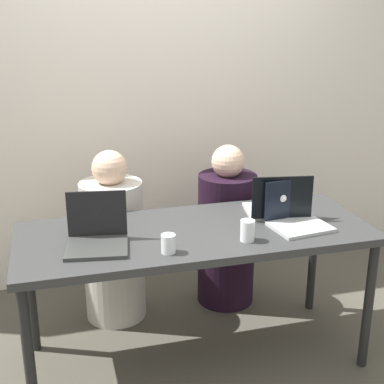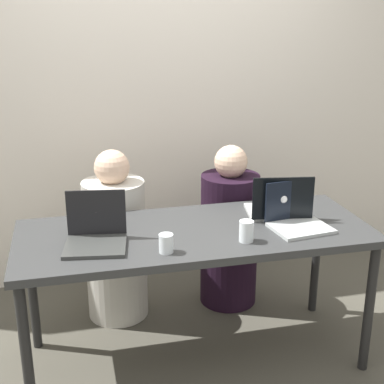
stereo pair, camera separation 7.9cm
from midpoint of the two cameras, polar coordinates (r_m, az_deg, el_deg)
name	(u,v)px [view 1 (the left image)]	position (r m, az deg, el deg)	size (l,w,h in m)	color
ground_plane	(195,356)	(3.10, -0.40, -17.12)	(12.00, 12.00, 0.00)	#47443A
back_wall	(151,103)	(3.65, -5.03, 9.45)	(4.67, 0.10, 2.46)	silver
desk	(196,242)	(2.75, -0.44, -5.34)	(1.80, 0.71, 0.76)	#2F3131
person_on_left	(113,245)	(3.28, -9.07, -5.66)	(0.45, 0.45, 1.06)	#BBB7AB
person_on_right	(226,234)	(3.42, 3.03, -4.51)	(0.44, 0.44, 1.05)	black
laptop_front_right	(296,217)	(2.80, 10.27, -2.61)	(0.31, 0.28, 0.23)	#B1B7B6
laptop_front_left	(97,235)	(2.57, -10.98, -4.53)	(0.32, 0.31, 0.24)	#363836
laptop_back_right	(277,206)	(2.93, 8.33, -1.49)	(0.36, 0.31, 0.24)	#B5B9B6
water_glass_right	(247,232)	(2.59, 5.06, -4.27)	(0.07, 0.07, 0.10)	white
water_glass_left	(168,245)	(2.46, -3.46, -5.66)	(0.07, 0.07, 0.09)	white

